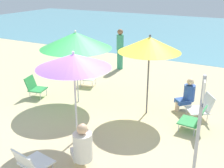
# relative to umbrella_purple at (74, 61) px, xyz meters

# --- Properties ---
(ground_plane) EXTENTS (40.00, 40.00, 0.00)m
(ground_plane) POSITION_rel_umbrella_purple_xyz_m (-0.18, 0.47, -1.80)
(ground_plane) COLOR #CCB789
(sea_water) EXTENTS (40.00, 16.00, 0.01)m
(sea_water) POSITION_rel_umbrella_purple_xyz_m (-0.18, 15.21, -1.80)
(sea_water) COLOR #5693A3
(sea_water) RESTS_ON ground_plane
(umbrella_purple) EXTENTS (1.53, 1.53, 2.01)m
(umbrella_purple) POSITION_rel_umbrella_purple_xyz_m (0.00, 0.00, 0.00)
(umbrella_purple) COLOR silver
(umbrella_purple) RESTS_ON ground_plane
(umbrella_green) EXTENTS (1.95, 1.95, 2.08)m
(umbrella_green) POSITION_rel_umbrella_purple_xyz_m (-1.15, 1.71, -0.01)
(umbrella_green) COLOR silver
(umbrella_green) RESTS_ON ground_plane
(umbrella_yellow) EXTENTS (1.55, 1.55, 2.09)m
(umbrella_yellow) POSITION_rel_umbrella_purple_xyz_m (0.86, 1.96, 0.04)
(umbrella_yellow) COLOR #4C4C51
(umbrella_yellow) RESTS_ON ground_plane
(beach_chair_a) EXTENTS (0.77, 0.76, 0.61)m
(beach_chair_a) POSITION_rel_umbrella_purple_xyz_m (2.19, 2.38, -1.51)
(beach_chair_a) COLOR white
(beach_chair_a) RESTS_ON ground_plane
(beach_chair_b) EXTENTS (0.57, 0.55, 0.61)m
(beach_chair_b) POSITION_rel_umbrella_purple_xyz_m (2.19, 1.57, -1.49)
(beach_chair_b) COLOR #33934C
(beach_chair_b) RESTS_ON ground_plane
(beach_chair_c) EXTENTS (0.62, 0.61, 0.61)m
(beach_chair_c) POSITION_rel_umbrella_purple_xyz_m (-1.63, 3.02, -1.46)
(beach_chair_c) COLOR white
(beach_chair_c) RESTS_ON ground_plane
(beach_chair_d) EXTENTS (0.61, 0.57, 0.63)m
(beach_chair_d) POSITION_rel_umbrella_purple_xyz_m (-2.51, 1.40, -1.47)
(beach_chair_d) COLOR #33934C
(beach_chair_d) RESTS_ON ground_plane
(beach_chair_e) EXTENTS (0.61, 0.63, 0.56)m
(beach_chair_e) POSITION_rel_umbrella_purple_xyz_m (-0.01, -1.39, -1.52)
(beach_chair_e) COLOR white
(beach_chair_e) RESTS_ON ground_plane
(person_a) EXTENTS (0.51, 0.51, 0.89)m
(person_a) POSITION_rel_umbrella_purple_xyz_m (1.73, 2.68, -1.36)
(person_a) COLOR #2D519E
(person_a) RESTS_ON ground_plane
(person_b) EXTENTS (0.27, 0.27, 1.57)m
(person_b) POSITION_rel_umbrella_purple_xyz_m (-1.53, 5.14, -0.99)
(person_b) COLOR #389970
(person_b) RESTS_ON ground_plane
(person_c) EXTENTS (0.56, 0.55, 0.98)m
(person_c) POSITION_rel_umbrella_purple_xyz_m (0.70, -0.82, -1.31)
(person_c) COLOR silver
(person_c) RESTS_ON ground_plane
(warning_sign) EXTENTS (0.11, 0.40, 1.97)m
(warning_sign) POSITION_rel_umbrella_purple_xyz_m (2.58, -0.17, -0.55)
(warning_sign) COLOR #ADADB2
(warning_sign) RESTS_ON ground_plane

